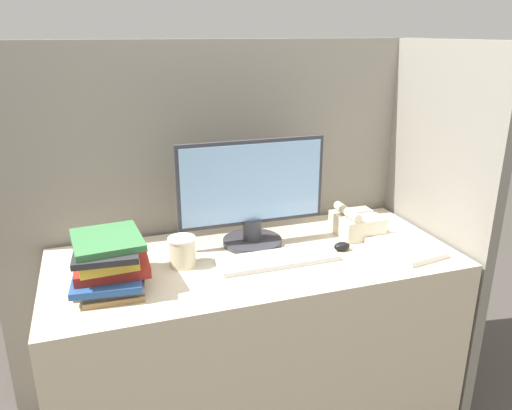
{
  "coord_description": "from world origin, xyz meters",
  "views": [
    {
      "loc": [
        -0.54,
        -1.29,
        1.56
      ],
      "look_at": [
        0.01,
        0.36,
        0.96
      ],
      "focal_mm": 35.0,
      "sensor_mm": 36.0,
      "label": 1
    }
  ],
  "objects_px": {
    "keyboard": "(277,259)",
    "desk_telephone": "(356,223)",
    "monitor": "(252,197)",
    "book_stack": "(109,262)",
    "mouse": "(342,246)",
    "coffee_cup": "(182,252)"
  },
  "relations": [
    {
      "from": "coffee_cup",
      "to": "mouse",
      "type": "bearing_deg",
      "value": -5.95
    },
    {
      "from": "monitor",
      "to": "keyboard",
      "type": "relative_size",
      "value": 1.31
    },
    {
      "from": "mouse",
      "to": "desk_telephone",
      "type": "relative_size",
      "value": 0.35
    },
    {
      "from": "keyboard",
      "to": "mouse",
      "type": "distance_m",
      "value": 0.27
    },
    {
      "from": "monitor",
      "to": "coffee_cup",
      "type": "relative_size",
      "value": 5.36
    },
    {
      "from": "book_stack",
      "to": "keyboard",
      "type": "bearing_deg",
      "value": -0.93
    },
    {
      "from": "monitor",
      "to": "mouse",
      "type": "height_order",
      "value": "monitor"
    },
    {
      "from": "mouse",
      "to": "book_stack",
      "type": "relative_size",
      "value": 0.2
    },
    {
      "from": "desk_telephone",
      "to": "monitor",
      "type": "bearing_deg",
      "value": 174.43
    },
    {
      "from": "book_stack",
      "to": "desk_telephone",
      "type": "height_order",
      "value": "book_stack"
    },
    {
      "from": "book_stack",
      "to": "desk_telephone",
      "type": "bearing_deg",
      "value": 7.73
    },
    {
      "from": "book_stack",
      "to": "monitor",
      "type": "bearing_deg",
      "value": 17.83
    },
    {
      "from": "mouse",
      "to": "coffee_cup",
      "type": "relative_size",
      "value": 0.59
    },
    {
      "from": "mouse",
      "to": "desk_telephone",
      "type": "xyz_separation_m",
      "value": [
        0.13,
        0.13,
        0.03
      ]
    },
    {
      "from": "book_stack",
      "to": "desk_telephone",
      "type": "xyz_separation_m",
      "value": [
        1.0,
        0.14,
        -0.04
      ]
    },
    {
      "from": "monitor",
      "to": "coffee_cup",
      "type": "height_order",
      "value": "monitor"
    },
    {
      "from": "book_stack",
      "to": "desk_telephone",
      "type": "distance_m",
      "value": 1.01
    },
    {
      "from": "mouse",
      "to": "desk_telephone",
      "type": "distance_m",
      "value": 0.19
    },
    {
      "from": "desk_telephone",
      "to": "book_stack",
      "type": "bearing_deg",
      "value": -172.27
    },
    {
      "from": "mouse",
      "to": "book_stack",
      "type": "bearing_deg",
      "value": -179.62
    },
    {
      "from": "keyboard",
      "to": "desk_telephone",
      "type": "height_order",
      "value": "desk_telephone"
    },
    {
      "from": "coffee_cup",
      "to": "monitor",
      "type": "bearing_deg",
      "value": 20.0
    }
  ]
}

